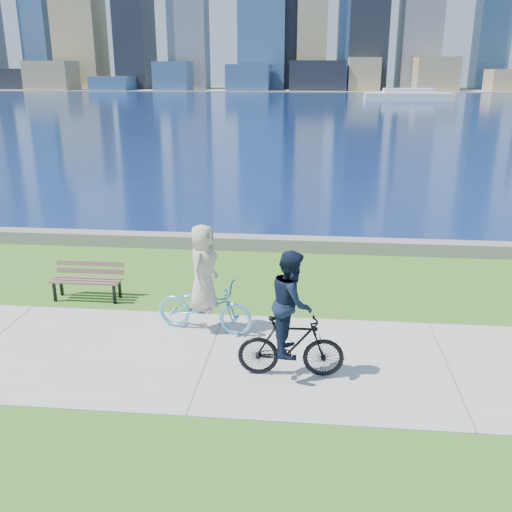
{
  "coord_description": "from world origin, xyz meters",
  "views": [
    {
      "loc": [
        1.7,
        -8.56,
        4.69
      ],
      "look_at": [
        0.59,
        2.27,
        1.1
      ],
      "focal_mm": 40.0,
      "sensor_mm": 36.0,
      "label": 1
    }
  ],
  "objects": [
    {
      "name": "ground",
      "position": [
        0.0,
        0.0,
        0.0
      ],
      "size": [
        320.0,
        320.0,
        0.0
      ],
      "primitive_type": "plane",
      "color": "#35691B",
      "rests_on": "ground"
    },
    {
      "name": "concrete_path",
      "position": [
        0.0,
        0.0,
        0.01
      ],
      "size": [
        80.0,
        3.5,
        0.02
      ],
      "primitive_type": "cube",
      "color": "#A7A6A2",
      "rests_on": "ground"
    },
    {
      "name": "seawall",
      "position": [
        0.0,
        6.2,
        0.17
      ],
      "size": [
        90.0,
        0.5,
        0.35
      ],
      "primitive_type": "cube",
      "color": "slate",
      "rests_on": "ground"
    },
    {
      "name": "bay_water",
      "position": [
        0.0,
        72.0,
        0.0
      ],
      "size": [
        320.0,
        131.0,
        0.01
      ],
      "primitive_type": "cube",
      "color": "#0B1D4A",
      "rests_on": "ground"
    },
    {
      "name": "far_shore",
      "position": [
        0.0,
        130.0,
        0.06
      ],
      "size": [
        320.0,
        30.0,
        0.12
      ],
      "primitive_type": "cube",
      "color": "gray",
      "rests_on": "ground"
    },
    {
      "name": "ferry_far",
      "position": [
        15.72,
        84.01,
        0.75
      ],
      "size": [
        13.25,
        3.79,
        1.8
      ],
      "color": "silver",
      "rests_on": "ground"
    },
    {
      "name": "park_bench",
      "position": [
        -3.01,
        2.36,
        0.47
      ],
      "size": [
        1.49,
        0.51,
        0.77
      ],
      "rotation": [
        0.0,
        0.0,
        -0.0
      ],
      "color": "black",
      "rests_on": "ground"
    },
    {
      "name": "cyclist_woman",
      "position": [
        -0.24,
        1.02,
        0.78
      ],
      "size": [
        0.99,
        1.94,
        2.05
      ],
      "rotation": [
        0.0,
        0.0,
        1.38
      ],
      "color": "#5FB8E6",
      "rests_on": "ground"
    },
    {
      "name": "cyclist_man",
      "position": [
        1.42,
        -0.47,
        0.9
      ],
      "size": [
        0.65,
        1.7,
        2.09
      ],
      "rotation": [
        0.0,
        0.0,
        1.61
      ],
      "color": "black",
      "rests_on": "ground"
    }
  ]
}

